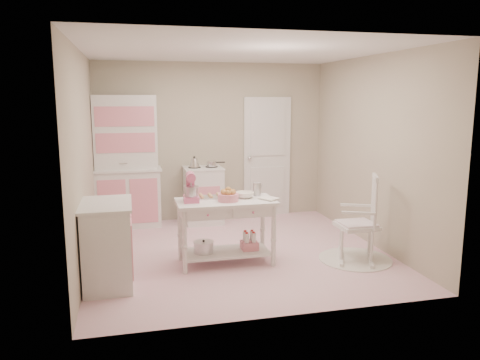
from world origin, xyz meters
The scene contains 14 objects.
room_shell centered at (0.00, 0.00, 1.65)m, with size 3.84×3.84×2.62m.
door centered at (0.95, 1.87, 1.02)m, with size 0.82×0.05×2.04m, color white.
hutch centered at (-1.41, 1.66, 1.04)m, with size 1.06×0.50×2.08m, color white.
stove centered at (-0.21, 1.61, 0.46)m, with size 0.62×0.57×0.92m, color white.
base_cabinet centered at (-1.63, -0.72, 0.46)m, with size 0.54×0.84×0.92m, color white.
lace_rug centered at (1.38, -0.62, 0.01)m, with size 0.92×0.92×0.01m, color white.
rocking_chair centered at (1.38, -0.62, 0.55)m, with size 0.48×0.72×1.10m, color white.
work_table centered at (-0.24, -0.36, 0.40)m, with size 1.20×0.60×0.80m, color white.
stand_mixer centered at (-0.66, -0.34, 0.97)m, with size 0.20×0.28×0.34m, color #E46091.
cookie_tray centered at (-0.39, -0.18, 0.81)m, with size 0.34×0.24×0.02m, color silver.
bread_basket centered at (-0.22, -0.41, 0.85)m, with size 0.25×0.25×0.09m, color pink.
mixing_bowl centered at (0.02, -0.28, 0.84)m, with size 0.23×0.23×0.07m, color white.
metal_pitcher centered at (0.20, -0.20, 0.89)m, with size 0.10×0.10×0.17m, color silver.
recipe_book centered at (0.21, -0.48, 0.81)m, with size 0.17×0.23×0.02m, color white.
Camera 1 is at (-1.36, -5.81, 2.04)m, focal length 35.00 mm.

